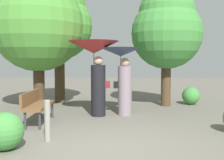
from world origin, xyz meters
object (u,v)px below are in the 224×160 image
(tree_near_left, at_px, (59,20))
(tree_mid_left, at_px, (38,18))
(person_left, at_px, (95,59))
(person_right, at_px, (122,67))
(tree_near_right, at_px, (167,28))
(path_marker_post, at_px, (47,121))
(park_bench, at_px, (37,104))

(tree_near_left, distance_m, tree_mid_left, 1.49)
(person_left, bearing_deg, person_right, -76.65)
(tree_near_right, height_order, path_marker_post, tree_near_right)
(tree_near_left, relative_size, tree_mid_left, 1.00)
(person_left, height_order, path_marker_post, person_left)
(tree_mid_left, bearing_deg, path_marker_post, -71.35)
(person_left, xyz_separation_m, path_marker_post, (-0.75, -2.51, -1.25))
(person_right, height_order, tree_near_left, tree_near_left)
(path_marker_post, bearing_deg, tree_mid_left, 108.65)
(person_right, relative_size, tree_mid_left, 0.42)
(tree_near_left, distance_m, tree_near_right, 4.03)
(person_right, bearing_deg, tree_mid_left, 73.53)
(park_bench, xyz_separation_m, tree_near_left, (-0.16, 3.51, 2.62))
(tree_near_right, relative_size, path_marker_post, 5.05)
(tree_near_right, xyz_separation_m, path_marker_post, (-3.10, -4.29, -2.34))
(person_left, distance_m, tree_near_left, 3.33)
(person_right, xyz_separation_m, path_marker_post, (-1.54, -2.66, -1.00))
(tree_near_right, bearing_deg, path_marker_post, -125.88)
(person_right, bearing_deg, person_left, 103.35)
(person_right, xyz_separation_m, park_bench, (-2.22, -1.13, -0.90))
(tree_mid_left, bearing_deg, park_bench, -75.46)
(person_left, relative_size, person_right, 1.09)
(person_right, distance_m, tree_mid_left, 3.31)
(tree_mid_left, relative_size, path_marker_post, 5.63)
(tree_near_left, relative_size, tree_near_right, 1.11)
(park_bench, height_order, tree_near_left, tree_near_left)
(tree_near_right, bearing_deg, person_left, -142.93)
(person_left, bearing_deg, tree_mid_left, 63.23)
(park_bench, distance_m, tree_near_right, 5.19)
(tree_mid_left, xyz_separation_m, path_marker_post, (1.22, -3.61, -2.57))
(park_bench, relative_size, tree_near_right, 0.36)
(tree_near_left, relative_size, path_marker_post, 5.63)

